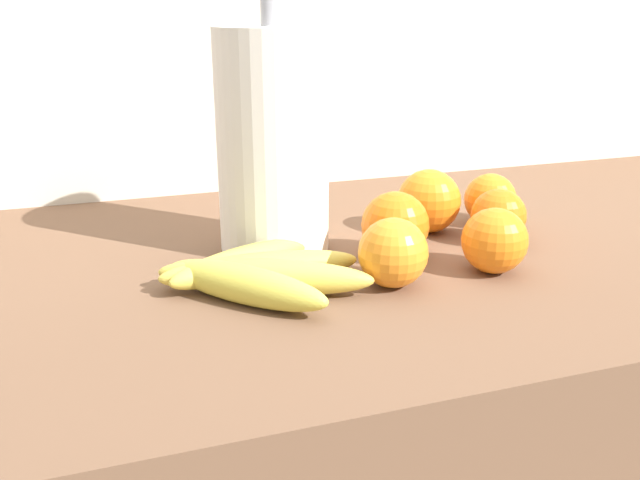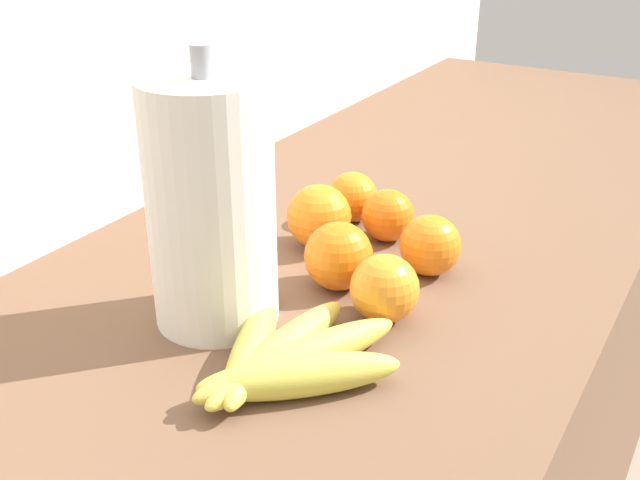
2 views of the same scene
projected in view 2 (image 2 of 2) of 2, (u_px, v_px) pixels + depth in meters
counter at (375, 474)px, 1.18m from camera, size 1.98×0.62×0.86m
wall_back at (192, 294)px, 1.24m from camera, size 2.38×0.06×1.30m
banana_bunch at (285, 360)px, 0.69m from camera, size 0.21×0.19×0.04m
orange_right at (339, 256)px, 0.83m from camera, size 0.08×0.08×0.08m
orange_back_right at (430, 245)px, 0.86m from camera, size 0.07×0.07×0.07m
orange_front at (352, 197)px, 1.00m from camera, size 0.07×0.07×0.07m
orange_back_left at (388, 215)px, 0.94m from camera, size 0.07×0.07×0.07m
orange_far_right at (319, 217)px, 0.92m from camera, size 0.08×0.08×0.08m
orange_center at (385, 289)px, 0.77m from camera, size 0.07×0.07×0.07m
paper_towel_roll at (211, 205)px, 0.74m from camera, size 0.13×0.13×0.28m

